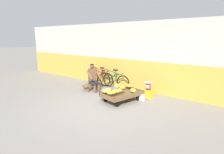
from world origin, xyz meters
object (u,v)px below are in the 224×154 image
object	(u,v)px
plastic_crate	(148,94)
bicycle_near_left	(101,77)
weighing_scale	(148,86)
shopping_bag	(142,97)
bicycle_far_left	(114,80)
banana_cart	(122,95)
low_bench	(92,85)
vendor_seated	(93,77)

from	to	relation	value
plastic_crate	bicycle_near_left	xyz separation A→B (m)	(-2.75, 0.39, 0.20)
plastic_crate	weighing_scale	xyz separation A→B (m)	(-0.00, -0.00, 0.30)
shopping_bag	plastic_crate	bearing A→B (deg)	91.26
weighing_scale	bicycle_far_left	size ratio (longest dim) A/B	0.18
banana_cart	low_bench	xyz separation A→B (m)	(-1.92, 0.47, -0.04)
bicycle_near_left	bicycle_far_left	size ratio (longest dim) A/B	1.00
weighing_scale	bicycle_far_left	bearing A→B (deg)	171.13
banana_cart	vendor_seated	size ratio (longest dim) A/B	1.39
weighing_scale	shopping_bag	size ratio (longest dim) A/B	1.25
weighing_scale	bicycle_near_left	bearing A→B (deg)	171.98
low_bench	vendor_seated	size ratio (longest dim) A/B	0.98
low_bench	banana_cart	bearing A→B (deg)	-13.70
banana_cart	plastic_crate	bearing A→B (deg)	61.56
plastic_crate	bicycle_far_left	distance (m)	1.93
bicycle_near_left	shopping_bag	world-z (taller)	bicycle_near_left
banana_cart	bicycle_far_left	world-z (taller)	bicycle_far_left
vendor_seated	bicycle_near_left	distance (m)	1.02
banana_cart	shopping_bag	world-z (taller)	banana_cart
banana_cart	bicycle_near_left	xyz separation A→B (m)	(-2.23, 1.36, 0.11)
plastic_crate	bicycle_far_left	world-z (taller)	bicycle_far_left
banana_cart	shopping_bag	xyz separation A→B (m)	(0.54, 0.50, -0.12)
vendor_seated	bicycle_near_left	xyz separation A→B (m)	(-0.39, 0.92, -0.21)
plastic_crate	shopping_bag	size ratio (longest dim) A/B	1.50
low_bench	weighing_scale	distance (m)	2.51
vendor_seated	bicycle_far_left	distance (m)	0.98
vendor_seated	plastic_crate	bearing A→B (deg)	12.78
bicycle_near_left	bicycle_far_left	distance (m)	0.86
bicycle_near_left	bicycle_far_left	world-z (taller)	same
bicycle_far_left	plastic_crate	bearing A→B (deg)	-8.84
vendor_seated	weighing_scale	distance (m)	2.43
bicycle_far_left	shopping_bag	world-z (taller)	bicycle_far_left
bicycle_near_left	shopping_bag	bearing A→B (deg)	-17.41
bicycle_near_left	bicycle_far_left	bearing A→B (deg)	-6.14
bicycle_near_left	vendor_seated	bearing A→B (deg)	-67.27
weighing_scale	bicycle_far_left	distance (m)	1.92
plastic_crate	vendor_seated	bearing A→B (deg)	-167.22
weighing_scale	shopping_bag	world-z (taller)	weighing_scale
plastic_crate	weighing_scale	bearing A→B (deg)	-90.00
banana_cart	weighing_scale	xyz separation A→B (m)	(0.53, 0.97, 0.21)
low_bench	bicycle_near_left	xyz separation A→B (m)	(-0.30, 0.89, 0.15)
vendor_seated	plastic_crate	distance (m)	2.46
vendor_seated	shopping_bag	xyz separation A→B (m)	(2.38, 0.06, -0.45)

